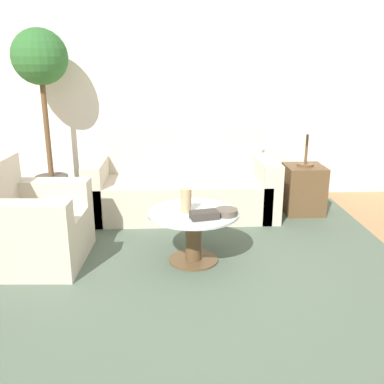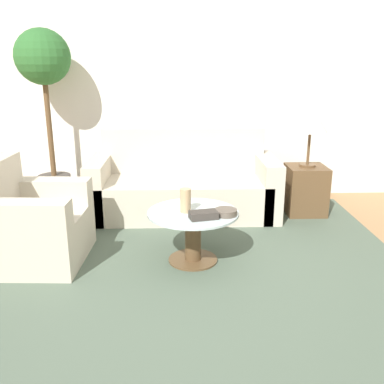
# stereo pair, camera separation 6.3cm
# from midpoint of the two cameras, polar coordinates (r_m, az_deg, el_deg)

# --- Properties ---
(ground_plane) EXTENTS (14.00, 14.00, 0.00)m
(ground_plane) POSITION_cam_midpoint_polar(r_m,az_deg,el_deg) (3.09, 0.06, -15.53)
(ground_plane) COLOR #9E754C
(wall_back) EXTENTS (10.00, 0.06, 2.60)m
(wall_back) POSITION_cam_midpoint_polar(r_m,az_deg,el_deg) (5.38, -0.95, 13.14)
(wall_back) COLOR white
(wall_back) RESTS_ON ground_plane
(rug) EXTENTS (3.66, 3.37, 0.01)m
(rug) POSITION_cam_midpoint_polar(r_m,az_deg,el_deg) (3.76, 0.61, -9.10)
(rug) COLOR #4C5B4C
(rug) RESTS_ON ground_plane
(sofa_main) EXTENTS (2.06, 0.85, 0.93)m
(sofa_main) POSITION_cam_midpoint_polar(r_m,az_deg,el_deg) (4.85, -0.77, 0.66)
(sofa_main) COLOR beige
(sofa_main) RESTS_ON ground_plane
(armchair) EXTENTS (0.82, 0.88, 0.90)m
(armchair) POSITION_cam_midpoint_polar(r_m,az_deg,el_deg) (3.91, -20.33, -4.47)
(armchair) COLOR beige
(armchair) RESTS_ON ground_plane
(coffee_table) EXTENTS (0.77, 0.77, 0.45)m
(coffee_table) POSITION_cam_midpoint_polar(r_m,az_deg,el_deg) (3.65, 0.63, -5.04)
(coffee_table) COLOR brown
(coffee_table) RESTS_ON ground_plane
(side_table) EXTENTS (0.43, 0.43, 0.55)m
(side_table) POSITION_cam_midpoint_polar(r_m,az_deg,el_deg) (5.00, 15.23, 0.27)
(side_table) COLOR brown
(side_table) RESTS_ON ground_plane
(table_lamp) EXTENTS (0.37, 0.37, 0.66)m
(table_lamp) POSITION_cam_midpoint_polar(r_m,az_deg,el_deg) (4.84, 15.94, 9.19)
(table_lamp) COLOR brown
(table_lamp) RESTS_ON side_table
(potted_plant) EXTENTS (0.60, 0.60, 2.01)m
(potted_plant) POSITION_cam_midpoint_polar(r_m,az_deg,el_deg) (5.14, -18.63, 13.28)
(potted_plant) COLOR #3D3833
(potted_plant) RESTS_ON ground_plane
(vase) EXTENTS (0.09, 0.09, 0.20)m
(vase) POSITION_cam_midpoint_polar(r_m,az_deg,el_deg) (3.55, -0.41, -1.15)
(vase) COLOR tan
(vase) RESTS_ON coffee_table
(bowl) EXTENTS (0.19, 0.19, 0.05)m
(bowl) POSITION_cam_midpoint_polar(r_m,az_deg,el_deg) (3.52, 5.03, -2.70)
(bowl) COLOR brown
(bowl) RESTS_ON coffee_table
(book_stack) EXTENTS (0.24, 0.17, 0.06)m
(book_stack) POSITION_cam_midpoint_polar(r_m,az_deg,el_deg) (3.43, 2.07, -3.08)
(book_stack) COLOR #38332D
(book_stack) RESTS_ON coffee_table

